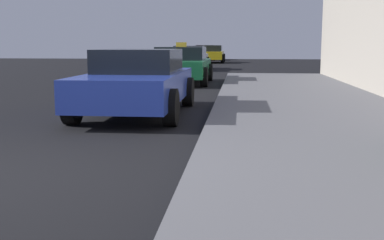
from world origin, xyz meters
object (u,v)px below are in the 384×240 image
(car_red, at_px, (205,52))
(car_green, at_px, (181,65))
(car_blue, at_px, (138,81))
(car_white, at_px, (189,58))
(car_yellow, at_px, (211,54))

(car_red, bearing_deg, car_green, 92.24)
(car_blue, bearing_deg, car_green, -89.46)
(car_white, xyz_separation_m, car_yellow, (0.59, 9.78, -0.00))
(car_white, bearing_deg, car_red, -88.89)
(car_red, bearing_deg, car_blue, 91.85)
(car_blue, bearing_deg, car_white, -87.45)
(car_yellow, height_order, car_red, same)
(car_green, height_order, car_yellow, car_green)
(car_yellow, bearing_deg, car_green, 90.25)
(car_green, bearing_deg, car_blue, 90.54)
(car_blue, relative_size, car_yellow, 1.02)
(car_green, height_order, car_red, car_green)
(car_white, relative_size, car_red, 0.95)
(car_red, bearing_deg, car_yellow, 98.24)
(car_green, xyz_separation_m, car_red, (-0.99, 25.27, -0.00))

